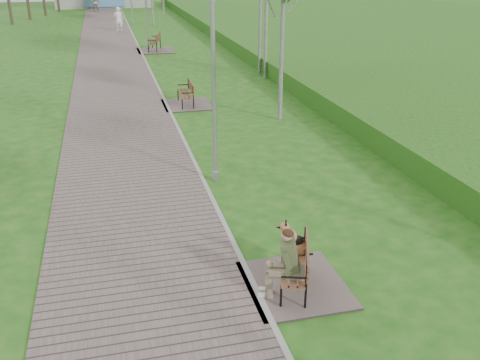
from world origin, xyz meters
The scene contains 11 objects.
ground centered at (0.00, 0.00, 0.00)m, with size 120.00×120.00×0.00m, color #1A5913.
walkway centered at (-1.75, 21.50, 0.02)m, with size 3.50×67.00×0.04m, color #695955.
kerb centered at (0.00, 21.50, 0.03)m, with size 0.10×67.00×0.05m, color #999993.
embankment centered at (12.00, 20.00, 0.00)m, with size 14.00×70.00×1.60m, color #50872B.
bench_main centered at (0.60, -4.40, 0.39)m, with size 1.63×1.81×1.42m.
bench_second centered at (0.69, 7.72, 0.20)m, with size 1.74×1.93×1.07m.
bench_third centered at (0.80, 20.25, 0.24)m, with size 2.05×2.28×1.26m.
lamp_post_near centered at (0.30, 0.39, 2.06)m, with size 0.17×0.17×4.40m.
lamp_post_second centered at (0.45, 20.10, 2.25)m, with size 0.19×0.19×4.82m.
pedestrian_near centered at (-0.82, 29.71, 0.86)m, with size 0.63×0.41×1.72m, color white.
pedestrian_far centered at (-2.50, 45.26, 0.93)m, with size 0.90×0.70×1.86m, color gray.
Camera 1 is at (-2.06, -11.49, 5.11)m, focal length 40.00 mm.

